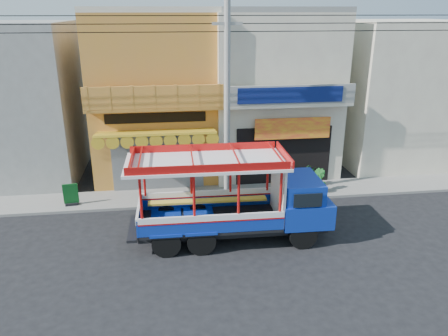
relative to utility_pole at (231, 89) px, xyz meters
name	(u,v)px	position (x,y,z in m)	size (l,w,h in m)	color
ground	(265,235)	(0.85, -3.30, -5.03)	(90.00, 90.00, 0.00)	black
sidewalk	(246,193)	(0.85, 0.70, -4.97)	(30.00, 2.00, 0.12)	slate
shophouse_left	(156,93)	(-3.15, 4.66, -0.92)	(6.00, 7.50, 8.24)	orange
shophouse_right	(271,91)	(2.85, 4.66, -0.93)	(6.00, 6.75, 8.24)	beige
party_pilaster	(222,106)	(-0.15, 1.55, -1.03)	(0.35, 0.30, 8.00)	beige
filler_building_left	(12,103)	(-10.15, 4.70, -1.23)	(6.00, 6.00, 7.60)	gray
filler_building_right	(395,93)	(9.85, 4.70, -1.23)	(6.00, 6.00, 7.60)	beige
utility_pole	(231,89)	(0.00, 0.00, 0.00)	(28.00, 0.26, 9.00)	gray
songthaew_truck	(246,198)	(0.06, -3.37, -3.39)	(7.33, 2.58, 3.40)	black
green_sign	(71,196)	(-6.92, 0.32, -4.51)	(0.63, 0.35, 0.97)	black
potted_plant_a	(306,176)	(3.83, 1.11, -4.43)	(0.86, 0.75, 0.96)	#19581F
potted_plant_b	(319,181)	(4.21, 0.24, -4.36)	(0.61, 0.49, 1.11)	#19581F
potted_plant_c	(306,176)	(3.79, 0.97, -4.39)	(0.59, 0.59, 1.05)	#19581F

